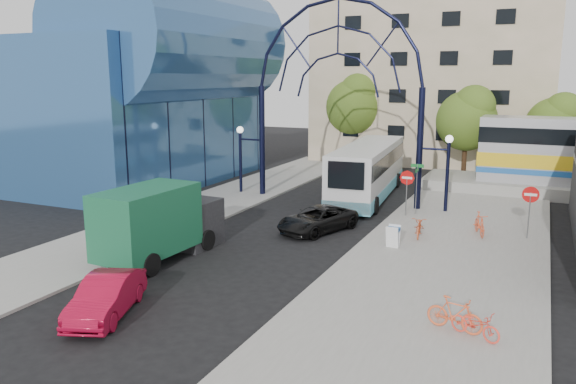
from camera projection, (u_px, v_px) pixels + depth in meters
The scene contains 21 objects.
ground at pixel (214, 274), 21.96m from camera, with size 120.00×120.00×0.00m, color black.
sidewalk_east at pixel (440, 270), 22.27m from camera, with size 8.00×56.00×0.12m, color gray.
plaza_west at pixel (170, 220), 29.94m from camera, with size 5.00×50.00×0.12m, color gray.
gateway_arch at pixel (338, 59), 32.71m from camera, with size 13.64×0.44×12.10m.
stop_sign at pixel (407, 182), 30.31m from camera, with size 0.80×0.07×2.50m.
do_not_enter_sign at pixel (530, 200), 26.01m from camera, with size 0.76×0.07×2.48m.
street_name_sign at pixel (417, 178), 30.65m from camera, with size 0.70×0.70×2.80m.
sandwich_board at pixel (393, 234), 24.87m from camera, with size 0.55×0.61×0.99m.
transit_hall at pixel (140, 89), 40.19m from camera, with size 16.50×18.00×14.50m.
apartment_block at pixel (436, 83), 50.90m from camera, with size 20.00×12.10×14.00m.
tree_north_a at pixel (468, 117), 41.65m from camera, with size 4.48×4.48×7.00m.
tree_north_b at pixel (356, 103), 49.15m from camera, with size 5.12×5.12×8.00m.
tree_north_c at pixel (557, 122), 41.07m from camera, with size 4.16×4.16×6.50m.
city_bus at pixel (368, 170), 35.69m from camera, with size 3.81×12.43×3.36m.
green_truck at pixel (161, 222), 23.62m from camera, with size 2.66×6.36×3.16m.
black_suv at pixel (317, 219), 27.85m from camera, with size 2.07×4.48×1.25m, color black.
red_sedan at pixel (106, 296), 18.02m from camera, with size 1.38×3.96×1.31m, color #A80A2A.
bike_near_a at pixel (419, 226), 26.59m from camera, with size 0.67×1.91×1.00m, color #D15329.
bike_near_b at pixel (480, 224), 26.80m from camera, with size 0.51×1.82×1.10m, color #E8542E.
bike_far_a at pixel (475, 324), 16.28m from camera, with size 0.54×1.56×0.82m, color #FF4533.
bike_far_b at pixel (455, 314), 16.70m from camera, with size 0.49×1.73×1.04m, color #ED5C2F.
Camera 1 is at (11.29, -17.78, 7.59)m, focal length 35.00 mm.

